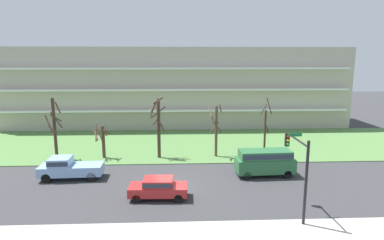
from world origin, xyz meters
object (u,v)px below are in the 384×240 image
tree_left (102,139)px  tree_center (158,126)px  sedan_red_near_left (158,187)px  van_green_center_left (265,161)px  pickup_blue_center_right (69,167)px  tree_far_left (55,127)px  tree_right (216,129)px  traffic_signal_mast (298,162)px  tree_far_right (265,130)px

tree_left → tree_center: size_ratio=0.57×
sedan_red_near_left → van_green_center_left: bearing=27.7°
tree_center → pickup_blue_center_right: bearing=-142.4°
tree_far_left → tree_right: tree_far_left is taller
tree_center → sedan_red_near_left: 10.66m
tree_left → sedan_red_near_left: 12.30m
tree_far_left → tree_center: size_ratio=0.99×
pickup_blue_center_right → tree_right: bearing=-159.0°
tree_right → traffic_signal_mast: tree_right is taller
sedan_red_near_left → traffic_signal_mast: size_ratio=0.80×
tree_far_left → tree_far_right: 22.38m
tree_far_left → traffic_signal_mast: size_ratio=1.17×
tree_right → traffic_signal_mast: (3.80, -13.58, 0.69)m
tree_right → van_green_center_left: (3.77, -5.91, -1.68)m
tree_left → tree_center: 6.09m
van_green_center_left → tree_far_right: bearing=-107.3°
tree_right → van_green_center_left: tree_right is taller
tree_center → traffic_signal_mast: tree_center is taller
pickup_blue_center_right → tree_far_right: bearing=-164.6°
tree_left → traffic_signal_mast: 20.92m
tree_far_right → van_green_center_left: tree_far_right is taller
pickup_blue_center_right → tree_left: bearing=-108.1°
tree_far_left → pickup_blue_center_right: tree_far_left is taller
van_green_center_left → tree_right: bearing=-59.9°
sedan_red_near_left → traffic_signal_mast: traffic_signal_mast is taller
tree_left → tree_center: (5.92, -0.06, 1.42)m
tree_far_left → sedan_red_near_left: bearing=-42.8°
tree_right → tree_far_right: tree_far_right is taller
tree_center → tree_right: tree_center is taller
tree_far_left → sedan_red_near_left: size_ratio=1.45×
traffic_signal_mast → tree_center: bearing=126.4°
van_green_center_left → pickup_blue_center_right: van_green_center_left is taller
tree_far_left → tree_right: size_ratio=1.10×
tree_center → traffic_signal_mast: (9.93, -13.49, 0.27)m
tree_center → sedan_red_near_left: bearing=-86.9°
tree_right → tree_far_left: bearing=179.5°
tree_far_left → sedan_red_near_left: (11.41, -10.57, -2.58)m
traffic_signal_mast → tree_far_right: bearing=83.4°
tree_left → van_green_center_left: tree_left is taller
traffic_signal_mast → tree_left: bearing=139.5°
tree_far_right → tree_center: bearing=-178.6°
van_green_center_left → sedan_red_near_left: bearing=23.3°
sedan_red_near_left → pickup_blue_center_right: (-8.14, 4.49, 0.14)m
pickup_blue_center_right → sedan_red_near_left: bearing=148.8°
van_green_center_left → tree_far_left: bearing=-18.7°
tree_far_left → tree_right: bearing=-0.5°
tree_left → tree_far_right: tree_far_right is taller
tree_far_left → pickup_blue_center_right: size_ratio=1.18×
tree_far_left → tree_far_right: tree_far_right is taller
traffic_signal_mast → van_green_center_left: bearing=90.3°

